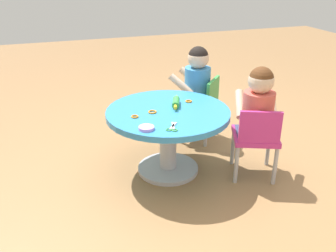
# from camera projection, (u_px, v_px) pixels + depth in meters

# --- Properties ---
(ground_plane) EXTENTS (10.00, 10.00, 0.00)m
(ground_plane) POSITION_uv_depth(u_px,v_px,m) (168.00, 170.00, 2.73)
(ground_plane) COLOR #9E7247
(craft_table) EXTENTS (0.85, 0.85, 0.48)m
(craft_table) POSITION_uv_depth(u_px,v_px,m) (168.00, 126.00, 2.59)
(craft_table) COLOR silver
(craft_table) RESTS_ON ground
(child_chair_left) EXTENTS (0.39, 0.39, 0.54)m
(child_chair_left) POSITION_uv_depth(u_px,v_px,m) (256.00, 137.00, 2.54)
(child_chair_left) COLOR #B7B7BC
(child_chair_left) RESTS_ON ground
(seated_child_left) EXTENTS (0.42, 0.38, 0.51)m
(seated_child_left) POSITION_uv_depth(u_px,v_px,m) (258.00, 104.00, 2.48)
(seated_child_left) COLOR #3F4772
(seated_child_left) RESTS_ON ground
(child_chair_right) EXTENTS (0.42, 0.42, 0.54)m
(child_chair_right) POSITION_uv_depth(u_px,v_px,m) (201.00, 105.00, 3.10)
(child_chair_right) COLOR #B7B7BC
(child_chair_right) RESTS_ON ground
(seated_child_right) EXTENTS (0.43, 0.44, 0.51)m
(seated_child_right) POSITION_uv_depth(u_px,v_px,m) (197.00, 78.00, 3.02)
(seated_child_right) COLOR #3F4772
(seated_child_right) RESTS_ON ground
(rolling_pin) EXTENTS (0.22, 0.11, 0.05)m
(rolling_pin) POSITION_uv_depth(u_px,v_px,m) (176.00, 102.00, 2.61)
(rolling_pin) COLOR green
(rolling_pin) RESTS_ON craft_table
(craft_scissors) EXTENTS (0.14, 0.11, 0.01)m
(craft_scissors) POSITION_uv_depth(u_px,v_px,m) (172.00, 128.00, 2.26)
(craft_scissors) COLOR silver
(craft_scissors) RESTS_ON craft_table
(playdough_blob_0) EXTENTS (0.10, 0.10, 0.02)m
(playdough_blob_0) POSITION_uv_depth(u_px,v_px,m) (146.00, 128.00, 2.25)
(playdough_blob_0) COLOR #CC99E5
(playdough_blob_0) RESTS_ON craft_table
(cookie_cutter_0) EXTENTS (0.05, 0.05, 0.01)m
(cookie_cutter_0) POSITION_uv_depth(u_px,v_px,m) (135.00, 116.00, 2.42)
(cookie_cutter_0) COLOR orange
(cookie_cutter_0) RESTS_ON craft_table
(cookie_cutter_1) EXTENTS (0.05, 0.05, 0.01)m
(cookie_cutter_1) POSITION_uv_depth(u_px,v_px,m) (189.00, 101.00, 2.68)
(cookie_cutter_1) COLOR orange
(cookie_cutter_1) RESTS_ON craft_table
(cookie_cutter_2) EXTENTS (0.06, 0.06, 0.01)m
(cookie_cutter_2) POSITION_uv_depth(u_px,v_px,m) (152.00, 112.00, 2.50)
(cookie_cutter_2) COLOR orange
(cookie_cutter_2) RESTS_ON craft_table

